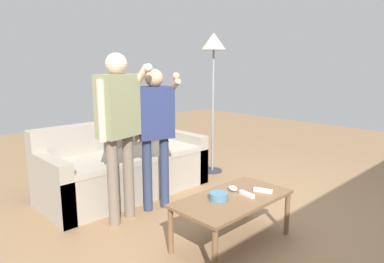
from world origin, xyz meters
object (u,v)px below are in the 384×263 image
at_px(game_remote_nunchuk, 233,188).
at_px(game_remote_wand_near, 247,194).
at_px(floor_lamp, 214,53).
at_px(player_left, 119,118).
at_px(game_remote_wand_far, 263,190).
at_px(couch, 125,168).
at_px(snack_bowl, 218,196).
at_px(coffee_table, 233,203).
at_px(player_center, 155,123).

xyz_separation_m(game_remote_nunchuk, game_remote_wand_near, (-0.01, -0.16, -0.01)).
bearing_deg(floor_lamp, game_remote_wand_near, -128.91).
distance_m(player_left, game_remote_wand_near, 1.33).
bearing_deg(game_remote_wand_far, couch, 98.87).
relative_size(snack_bowl, game_remote_wand_far, 0.93).
xyz_separation_m(floor_lamp, player_left, (-1.76, -0.44, -0.64)).
bearing_deg(game_remote_wand_near, player_left, 116.16).
height_order(game_remote_wand_near, game_remote_wand_far, same).
distance_m(floor_lamp, game_remote_wand_far, 2.25).
xyz_separation_m(coffee_table, floor_lamp, (1.34, 1.46, 1.28)).
xyz_separation_m(couch, floor_lamp, (1.33, -0.17, 1.34)).
distance_m(coffee_table, game_remote_nunchuk, 0.16).
height_order(player_center, game_remote_wand_far, player_center).
distance_m(game_remote_nunchuk, game_remote_wand_far, 0.26).
bearing_deg(game_remote_wand_far, player_left, 122.02).
distance_m(player_left, game_remote_wand_far, 1.44).
bearing_deg(couch, player_left, -125.11).
height_order(couch, floor_lamp, floor_lamp).
distance_m(game_remote_wand_near, game_remote_wand_far, 0.18).
bearing_deg(floor_lamp, game_remote_nunchuk, -131.83).
bearing_deg(couch, floor_lamp, -7.27).
bearing_deg(player_center, game_remote_wand_far, -75.22).
bearing_deg(snack_bowl, game_remote_wand_far, -20.83).
bearing_deg(snack_bowl, game_remote_nunchuk, 10.72).
xyz_separation_m(floor_lamp, game_remote_wand_far, (-1.06, -1.57, -1.21)).
bearing_deg(game_remote_wand_near, game_remote_wand_far, -13.81).
relative_size(coffee_table, snack_bowl, 6.70).
distance_m(snack_bowl, player_left, 1.16).
distance_m(couch, game_remote_wand_near, 1.70).
distance_m(couch, coffee_table, 1.63).
relative_size(player_left, game_remote_wand_far, 9.80).
bearing_deg(couch, coffee_table, -90.25).
xyz_separation_m(coffee_table, player_left, (-0.42, 1.02, 0.64)).
xyz_separation_m(game_remote_nunchuk, game_remote_wand_far, (0.17, -0.20, -0.01)).
bearing_deg(floor_lamp, snack_bowl, -135.98).
bearing_deg(game_remote_wand_far, game_remote_nunchuk, 129.81).
relative_size(floor_lamp, player_left, 1.19).
bearing_deg(game_remote_wand_near, floor_lamp, 51.09).
relative_size(couch, coffee_table, 1.88).
height_order(coffee_table, snack_bowl, snack_bowl).
bearing_deg(game_remote_nunchuk, game_remote_wand_far, -50.19).
distance_m(player_center, game_remote_wand_far, 1.25).
xyz_separation_m(player_left, game_remote_wand_far, (0.70, -1.12, -0.58)).
height_order(snack_bowl, game_remote_wand_far, snack_bowl).
height_order(player_left, game_remote_wand_near, player_left).
xyz_separation_m(snack_bowl, player_left, (-0.30, 0.97, 0.56)).
bearing_deg(player_left, snack_bowl, -72.85).
height_order(game_remote_nunchuk, player_center, player_center).
height_order(coffee_table, game_remote_wand_far, game_remote_wand_far).
xyz_separation_m(couch, game_remote_nunchuk, (0.11, -1.54, 0.14)).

